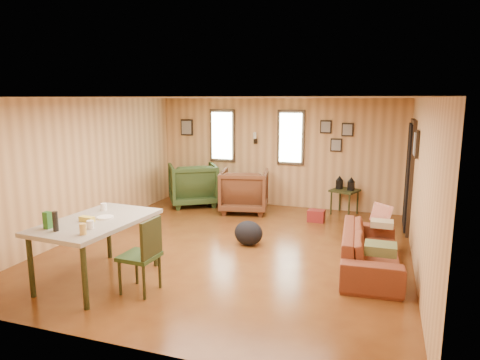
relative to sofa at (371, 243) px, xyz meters
The scene contains 11 objects.
room 2.19m from the sofa, 166.89° to the left, with size 5.54×6.04×2.44m.
sofa is the anchor object (origin of this frame).
recliner_brown 3.60m from the sofa, 137.97° to the left, with size 0.97×0.91×1.00m, color #542E19.
recliner_green 4.75m from the sofa, 146.70° to the left, with size 1.02×0.95×1.05m, color #2D421E.
end_table 4.33m from the sofa, 140.76° to the left, with size 0.71×0.69×0.72m.
side_table 2.97m from the sofa, 102.21° to the left, with size 0.65×0.65×0.81m.
cooler 2.42m from the sofa, 117.01° to the left, with size 0.33×0.24×0.23m.
backpack 1.99m from the sofa, 168.42° to the left, with size 0.55×0.47×0.41m.
sofa_pillows 0.25m from the sofa, 55.18° to the left, with size 0.40×1.69×0.35m.
dining_table 3.77m from the sofa, 155.07° to the right, with size 1.09×1.70×1.07m.
dining_chair 3.13m from the sofa, 147.15° to the right, with size 0.45×0.45×0.96m.
Camera 1 is at (2.26, -6.23, 2.38)m, focal length 32.00 mm.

